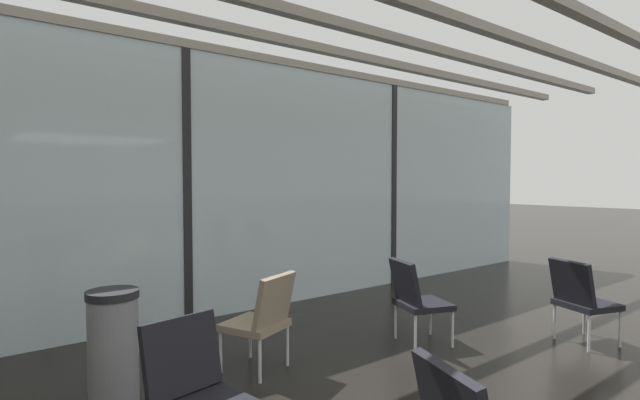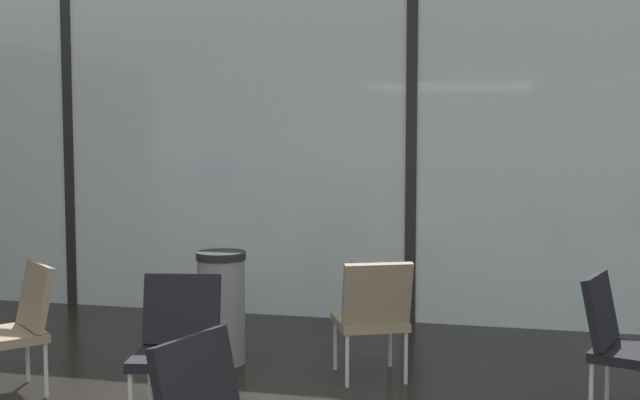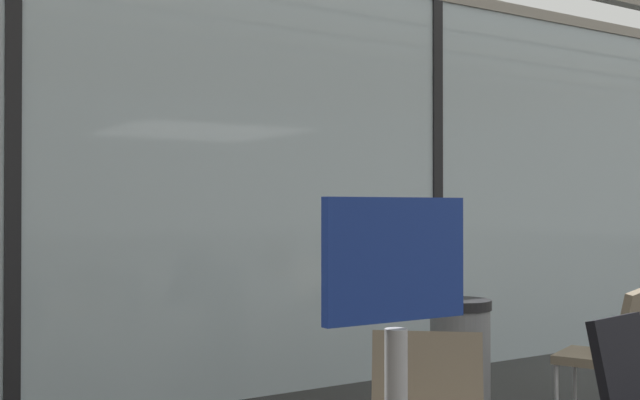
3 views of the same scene
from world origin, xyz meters
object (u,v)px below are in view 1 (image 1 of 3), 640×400
Objects in this scene: parked_airplane at (8,161)px; trash_bin at (113,347)px; lounge_chair_7 at (194,387)px; lounge_chair_5 at (263,316)px; lounge_chair_6 at (416,296)px; lounge_chair_1 at (581,296)px.

trash_bin is (0.15, -6.48, -1.61)m from parked_airplane.
lounge_chair_7 reaches higher than trash_bin.
lounge_chair_5 is at bearing -7.86° from trash_bin.
parked_airplane reaches higher than lounge_chair_7.
trash_bin is (-2.80, 0.52, -0.06)m from lounge_chair_6.
lounge_chair_6 is at bearing 3.28° from lounge_chair_7.
parked_airplane is at bearing 42.59° from lounge_chair_6.
lounge_chair_5 is at bearing 33.21° from lounge_chair_7.
lounge_chair_7 is at bearing 20.29° from lounge_chair_5.
trash_bin is at bearing 99.28° from lounge_chair_6.
lounge_chair_5 is 1.01× the size of trash_bin.
lounge_chair_1 is at bearing -20.58° from trash_bin.
lounge_chair_6 is at bearing 144.35° from lounge_chair_5.
parked_airplane is at bearing 81.79° from lounge_chair_7.
lounge_chair_1 is 1.01× the size of trash_bin.
lounge_chair_1 and lounge_chair_7 have the same top height.
lounge_chair_7 is at bearing 102.49° from lounge_chair_1.
lounge_chair_5 is at bearing 97.39° from lounge_chair_6.
lounge_chair_6 is 2.73m from lounge_chair_7.
lounge_chair_5 and lounge_chair_6 have the same top height.
lounge_chair_6 is 1.00× the size of lounge_chair_7.
lounge_chair_5 is 1.45m from lounge_chair_7.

